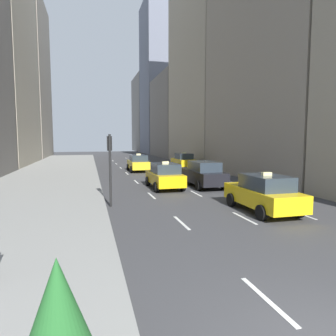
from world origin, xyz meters
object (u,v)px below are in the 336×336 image
taxi_lead (165,176)px  taxi_second (183,161)px  sedan_black_near (203,174)px  taxi_third (138,163)px  traffic_light_pole (110,158)px  taxi_fourth (264,193)px

taxi_lead → taxi_second: 14.48m
sedan_black_near → taxi_second: bearing=78.1°
taxi_third → traffic_light_pole: (-3.95, -15.89, 1.53)m
taxi_second → traffic_light_pole: traffic_light_pole is taller
taxi_second → sedan_black_near: (-2.80, -13.30, 0.04)m
taxi_lead → taxi_third: same height
taxi_second → taxi_third: same height
taxi_lead → taxi_fourth: size_ratio=1.00×
taxi_lead → traffic_light_pole: size_ratio=1.22×
taxi_fourth → traffic_light_pole: bearing=156.1°
taxi_third → traffic_light_pole: size_ratio=1.22×
traffic_light_pole → taxi_third: bearing=76.0°
taxi_lead → sedan_black_near: (2.80, 0.05, 0.04)m
traffic_light_pole → taxi_lead: bearing=49.3°
taxi_fourth → taxi_second: bearing=82.4°
taxi_third → taxi_fourth: (2.80, -18.87, 0.00)m
taxi_fourth → sedan_black_near: (0.00, 7.62, 0.04)m
taxi_lead → taxi_third: bearing=90.0°
taxi_lead → taxi_second: size_ratio=1.00×
taxi_lead → taxi_fourth: 8.07m
taxi_lead → sedan_black_near: taxi_lead is taller
taxi_second → taxi_third: bearing=-159.9°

